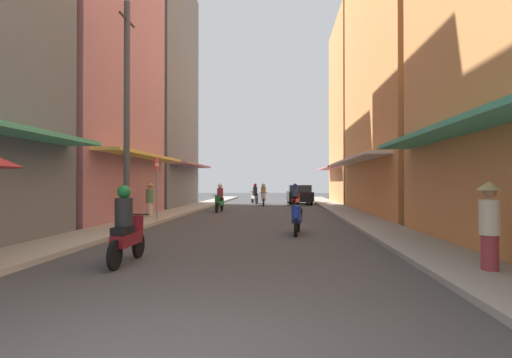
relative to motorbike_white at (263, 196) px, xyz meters
The scene contains 18 objects.
ground_plane 8.62m from the motorbike_white, 88.77° to the right, with size 88.71×88.71×0.00m, color #424244.
sidewalk_left 9.65m from the motorbike_white, 116.88° to the right, with size 1.68×48.32×0.12m, color #ADA89E.
sidewalk_right 9.82m from the motorbike_white, 61.19° to the right, with size 1.68×48.32×0.12m, color #9E9991.
building_left_mid 15.43m from the motorbike_white, 127.20° to the right, with size 7.05×9.06×16.21m.
building_left_far 10.92m from the motorbike_white, 169.61° to the right, with size 7.05×8.42×15.56m.
building_right_mid 13.65m from the motorbike_white, 38.47° to the right, with size 7.05×12.55×17.78m.
building_right_far 11.68m from the motorbike_white, 27.74° to the left, with size 7.05×8.68×14.53m.
motorbike_white is the anchor object (origin of this frame).
motorbike_silver 3.04m from the motorbike_white, 105.85° to the left, with size 0.75×1.74×1.58m.
motorbike_maroon 20.26m from the motorbike_white, 95.01° to the right, with size 0.55×1.81×1.58m.
motorbike_green 6.33m from the motorbike_white, 109.92° to the right, with size 0.55×1.81×1.58m.
motorbike_red 3.29m from the motorbike_white, 48.58° to the right, with size 0.67×1.77×1.58m.
motorbike_blue 15.46m from the motorbike_white, 83.33° to the right, with size 0.55×1.81×0.96m.
parked_car 3.53m from the motorbike_white, 42.52° to the left, with size 1.92×4.16×1.45m.
pedestrian_crossing 21.43m from the motorbike_white, 76.75° to the right, with size 0.44×0.44×1.66m.
pedestrian_midway 11.36m from the motorbike_white, 114.01° to the right, with size 0.44×0.44×1.67m.
utility_pole 15.99m from the motorbike_white, 103.90° to the right, with size 0.20×1.20×7.59m.
street_sign_no_entry 12.94m from the motorbike_white, 106.50° to the right, with size 0.07×0.60×2.65m.
Camera 1 is at (1.16, -3.30, 1.63)m, focal length 28.18 mm.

